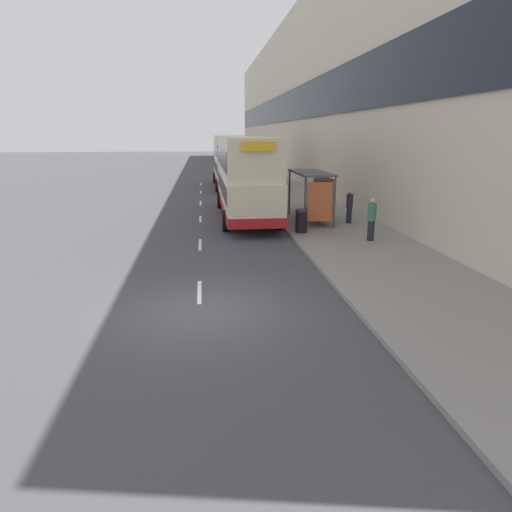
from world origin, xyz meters
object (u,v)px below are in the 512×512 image
double_decker_bus_ahead (231,160)px  double_decker_bus_near (246,176)px  bus_shelter (315,187)px  car_0 (219,155)px  litter_bin (301,221)px  pedestrian_1 (349,206)px  pedestrian_at_shelter (372,219)px

double_decker_bus_ahead → double_decker_bus_near: bearing=-90.4°
bus_shelter → double_decker_bus_near: size_ratio=0.38×
car_0 → litter_bin: bearing=-88.6°
double_decker_bus_near → double_decker_bus_ahead: 14.86m
pedestrian_1 → litter_bin: 3.47m
litter_bin → pedestrian_at_shelter: bearing=-36.7°
double_decker_bus_ahead → pedestrian_1: double_decker_bus_ahead is taller
double_decker_bus_near → pedestrian_at_shelter: bearing=-54.9°
pedestrian_at_shelter → pedestrian_1: 3.87m
double_decker_bus_ahead → litter_bin: (1.97, -19.55, -1.62)m
double_decker_bus_near → pedestrian_at_shelter: 8.14m
litter_bin → car_0: bearing=91.4°
pedestrian_at_shelter → pedestrian_1: pedestrian_at_shelter is taller
pedestrian_at_shelter → double_decker_bus_ahead: bearing=101.9°
double_decker_bus_near → pedestrian_1: 5.78m
car_0 → litter_bin: car_0 is taller
double_decker_bus_ahead → litter_bin: size_ratio=10.20×
double_decker_bus_ahead → pedestrian_1: 18.29m
double_decker_bus_ahead → car_0: double_decker_bus_ahead is taller
pedestrian_1 → pedestrian_at_shelter: bearing=-94.4°
double_decker_bus_ahead → pedestrian_1: size_ratio=6.48×
litter_bin → bus_shelter: bearing=64.0°
bus_shelter → car_0: size_ratio=1.10×
bus_shelter → double_decker_bus_ahead: size_ratio=0.39×
double_decker_bus_near → litter_bin: (2.08, -4.69, -1.62)m
car_0 → pedestrian_1: size_ratio=2.32×
car_0 → litter_bin: (1.44, -60.52, -0.22)m
double_decker_bus_near → double_decker_bus_ahead: size_ratio=1.02×
double_decker_bus_near → pedestrian_at_shelter: size_ratio=6.17×
double_decker_bus_ahead → car_0: size_ratio=2.79×
pedestrian_at_shelter → double_decker_bus_near: bearing=125.1°
bus_shelter → pedestrian_at_shelter: bearing=-73.2°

